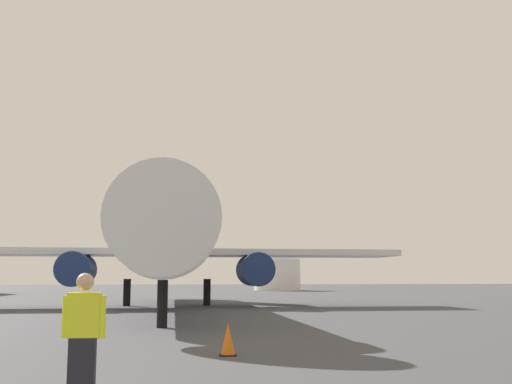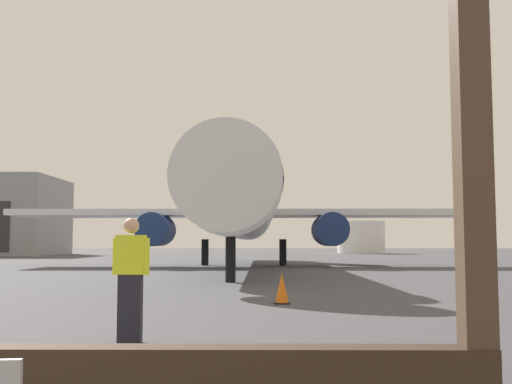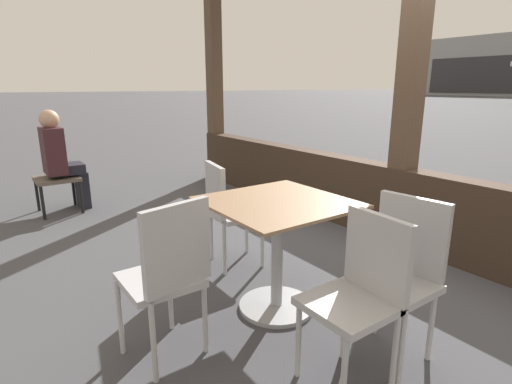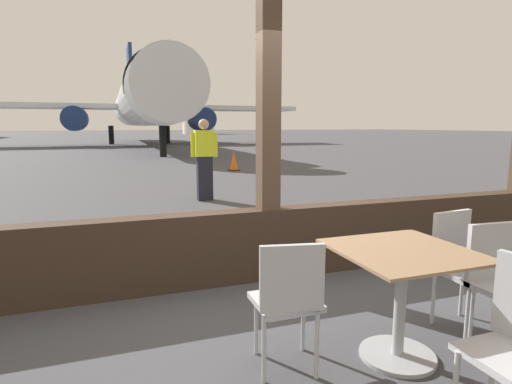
{
  "view_description": "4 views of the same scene",
  "coord_description": "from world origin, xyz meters",
  "px_view_note": "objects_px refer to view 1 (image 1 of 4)",
  "views": [
    {
      "loc": [
        1.48,
        -3.09,
        1.68
      ],
      "look_at": [
        3.73,
        13.49,
        4.06
      ],
      "focal_mm": 42.41,
      "sensor_mm": 36.0,
      "label": 1
    },
    {
      "loc": [
        2.23,
        -3.94,
        1.39
      ],
      "look_at": [
        2.07,
        12.55,
        2.74
      ],
      "focal_mm": 43.48,
      "sensor_mm": 36.0,
      "label": 2
    },
    {
      "loc": [
        2.24,
        -3.33,
        1.51
      ],
      "look_at": [
        -0.31,
        -1.51,
        0.67
      ],
      "focal_mm": 28.04,
      "sensor_mm": 36.0,
      "label": 3
    },
    {
      "loc": [
        -1.53,
        -3.96,
        1.6
      ],
      "look_at": [
        -0.47,
        -0.97,
        1.09
      ],
      "focal_mm": 29.14,
      "sensor_mm": 36.0,
      "label": 4
    }
  ],
  "objects_px": {
    "traffic_cone": "(228,340)",
    "fuel_storage_tank": "(277,275)",
    "airplane": "(168,246)",
    "ground_crew_worker": "(83,341)"
  },
  "relations": [
    {
      "from": "airplane",
      "to": "ground_crew_worker",
      "type": "distance_m",
      "value": 26.36
    },
    {
      "from": "traffic_cone",
      "to": "fuel_storage_tank",
      "type": "height_order",
      "value": "fuel_storage_tank"
    },
    {
      "from": "traffic_cone",
      "to": "fuel_storage_tank",
      "type": "xyz_separation_m",
      "value": [
        12.44,
        66.44,
        1.73
      ]
    },
    {
      "from": "airplane",
      "to": "traffic_cone",
      "type": "relative_size",
      "value": 46.71
    },
    {
      "from": "ground_crew_worker",
      "to": "fuel_storage_tank",
      "type": "height_order",
      "value": "fuel_storage_tank"
    },
    {
      "from": "ground_crew_worker",
      "to": "airplane",
      "type": "bearing_deg",
      "value": 88.4
    },
    {
      "from": "airplane",
      "to": "ground_crew_worker",
      "type": "relative_size",
      "value": 19.08
    },
    {
      "from": "airplane",
      "to": "ground_crew_worker",
      "type": "xyz_separation_m",
      "value": [
        -0.73,
        -26.23,
        -2.52
      ]
    },
    {
      "from": "ground_crew_worker",
      "to": "traffic_cone",
      "type": "distance_m",
      "value": 6.06
    },
    {
      "from": "traffic_cone",
      "to": "fuel_storage_tank",
      "type": "relative_size",
      "value": 0.12
    }
  ]
}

